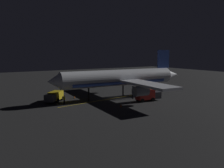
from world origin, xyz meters
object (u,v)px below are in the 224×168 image
(catering_truck, at_px, (147,95))
(ground_crew_worker, at_px, (64,99))
(traffic_cone_near_left, at_px, (74,97))
(airliner, at_px, (121,78))
(baggage_truck, at_px, (55,97))
(traffic_cone_near_right, at_px, (121,106))

(catering_truck, distance_m, ground_crew_worker, 18.24)
(catering_truck, distance_m, traffic_cone_near_left, 17.13)
(ground_crew_worker, distance_m, traffic_cone_near_left, 5.93)
(airliner, distance_m, baggage_truck, 15.96)
(traffic_cone_near_left, bearing_deg, baggage_truck, 104.84)
(ground_crew_worker, bearing_deg, traffic_cone_near_right, -137.12)
(airliner, distance_m, traffic_cone_near_right, 10.63)
(catering_truck, relative_size, ground_crew_worker, 3.40)
(catering_truck, bearing_deg, traffic_cone_near_right, 102.10)
(ground_crew_worker, relative_size, traffic_cone_near_right, 3.16)
(airliner, xyz_separation_m, traffic_cone_near_right, (-7.97, 5.47, -4.42))
(catering_truck, bearing_deg, baggage_truck, 60.46)
(traffic_cone_near_left, bearing_deg, traffic_cone_near_right, -162.00)
(airliner, relative_size, ground_crew_worker, 20.23)
(airliner, xyz_separation_m, catering_truck, (-6.20, -2.82, -3.34))
(airliner, bearing_deg, catering_truck, -155.50)
(catering_truck, relative_size, traffic_cone_near_left, 10.76)
(baggage_truck, xyz_separation_m, traffic_cone_near_left, (1.40, -5.27, -0.90))
(airliner, bearing_deg, traffic_cone_near_left, 61.43)
(traffic_cone_near_left, bearing_deg, catering_truck, -132.42)
(airliner, distance_m, catering_truck, 7.59)
(baggage_truck, bearing_deg, catering_truck, -119.54)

